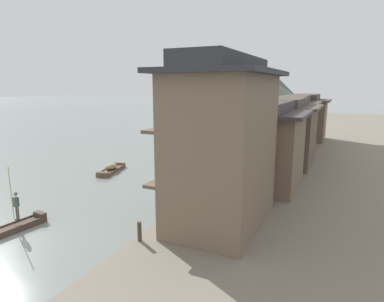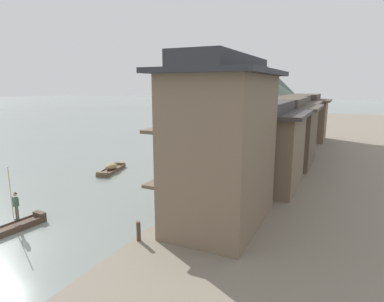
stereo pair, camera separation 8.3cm
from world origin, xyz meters
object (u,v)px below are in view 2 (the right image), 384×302
boatman_person (15,203)px  house_waterfront_nearest (222,144)px  house_waterfront_second (264,145)px  house_waterfront_narrow (294,123)px  mooring_post_dock_mid (221,174)px  mooring_post_dock_near (139,231)px  boat_moored_second (247,150)px  boat_moored_nearest (179,158)px  mooring_post_dock_far (256,149)px  boat_midriver_upstream (236,124)px  boat_midriver_drifting (242,140)px  boat_foreground_poled (5,231)px  house_waterfront_far (304,118)px  boat_upstream_distant (197,133)px  house_waterfront_tall (284,132)px  boat_moored_far (111,169)px  boat_moored_third (267,134)px  boat_crossing_west (278,129)px

boatman_person → house_waterfront_nearest: 11.84m
house_waterfront_second → house_waterfront_narrow: same height
mooring_post_dock_mid → mooring_post_dock_near: bearing=-90.0°
boatman_person → house_waterfront_second: house_waterfront_second is taller
boat_moored_second → boat_moored_nearest: bearing=-123.1°
mooring_post_dock_far → boat_midriver_upstream: bearing=111.7°
house_waterfront_second → house_waterfront_narrow: (-0.17, 15.87, -0.00)m
house_waterfront_second → house_waterfront_narrow: bearing=90.6°
mooring_post_dock_far → mooring_post_dock_near: bearing=-90.0°
boat_midriver_upstream → mooring_post_dock_mid: size_ratio=5.19×
boat_midriver_drifting → boat_foreground_poled: bearing=-94.9°
house_waterfront_second → house_waterfront_far: bearing=89.5°
boat_moored_second → mooring_post_dock_far: 4.75m
boat_upstream_distant → boat_moored_second: bearing=-40.2°
house_waterfront_second → mooring_post_dock_near: 12.13m
house_waterfront_second → house_waterfront_tall: 7.96m
mooring_post_dock_near → boat_midriver_upstream: bearing=102.6°
boat_foreground_poled → boatman_person: boatman_person is taller
boatman_person → mooring_post_dock_mid: boatman_person is taller
house_waterfront_far → mooring_post_dock_mid: house_waterfront_far is taller
boat_upstream_distant → house_waterfront_nearest: bearing=-63.3°
boat_moored_far → mooring_post_dock_far: 15.42m
house_waterfront_second → boat_midriver_drifting: bearing=110.4°
house_waterfront_nearest → house_waterfront_far: 30.57m
boat_upstream_distant → boat_foreground_poled: bearing=-81.4°
boat_foreground_poled → mooring_post_dock_mid: (7.69, 12.78, 0.89)m
boat_moored_third → house_waterfront_second: 29.35m
boat_moored_third → boat_midriver_upstream: bearing=128.8°
boat_moored_far → house_waterfront_nearest: (13.64, -7.50, 4.62)m
boat_moored_far → house_waterfront_second: (14.08, 0.12, 3.32)m
boat_midriver_drifting → house_waterfront_far: 8.99m
house_waterfront_tall → mooring_post_dock_near: (-3.32, -19.38, -2.52)m
boat_crossing_west → boat_foreground_poled: bearing=-96.3°
boat_midriver_upstream → mooring_post_dock_far: (11.34, -28.46, 0.85)m
mooring_post_dock_mid → boat_midriver_upstream: bearing=106.1°
house_waterfront_nearest → mooring_post_dock_near: bearing=-126.0°
boat_moored_third → boat_midriver_drifting: (-2.02, -7.14, -0.14)m
boat_foreground_poled → mooring_post_dock_far: 24.90m
boat_upstream_distant → house_waterfront_nearest: house_waterfront_nearest is taller
boat_foreground_poled → house_waterfront_far: 37.62m
boat_midriver_upstream → house_waterfront_tall: size_ratio=0.59×
boat_moored_third → house_waterfront_narrow: house_waterfront_narrow is taller
boatman_person → boat_upstream_distant: bearing=98.8°
house_waterfront_far → boat_upstream_distant: bearing=175.1°
house_waterfront_second → boatman_person: bearing=-131.7°
boat_moored_third → boat_moored_far: 29.81m
boat_moored_third → mooring_post_dock_mid: (2.73, -28.65, 0.80)m
boat_moored_second → boat_midriver_upstream: bearing=110.7°
boat_moored_second → boat_upstream_distant: boat_upstream_distant is taller
mooring_post_dock_near → house_waterfront_second: bearing=74.3°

